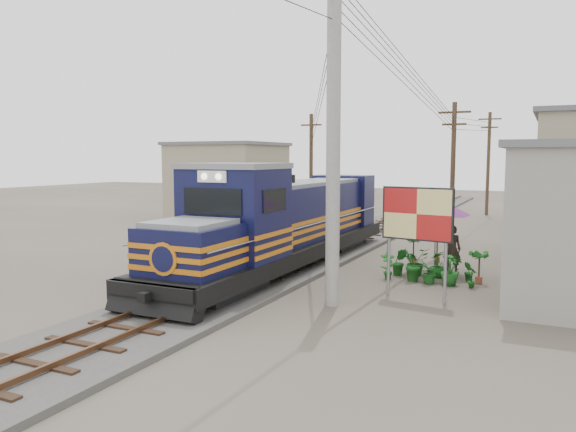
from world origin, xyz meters
The scene contains 14 objects.
ground centered at (0.00, 0.00, 0.00)m, with size 120.00×120.00×0.00m, color #473F35.
ballast centered at (0.00, 10.00, 0.08)m, with size 3.60×70.00×0.16m, color #595651.
track centered at (0.00, 10.00, 0.26)m, with size 1.15×70.00×0.12m.
locomotive centered at (0.00, 3.59, 1.72)m, with size 2.91×15.83×3.92m.
utility_pole_main centered at (3.50, -0.50, 5.00)m, with size 0.40×0.40×10.00m.
wooden_pole_mid centered at (4.50, 14.00, 3.68)m, with size 1.60×0.24×7.00m.
wooden_pole_far centered at (4.80, 28.00, 3.93)m, with size 1.60×0.24×7.50m.
wooden_pole_left centered at (-5.00, 18.00, 3.68)m, with size 1.60×0.24×7.00m.
power_lines centered at (-0.14, 8.49, 7.56)m, with size 9.65×19.00×3.30m.
shophouse_left centered at (-10.00, 16.00, 2.61)m, with size 6.30×6.30×5.20m.
billboard centered at (5.53, 1.20, 2.49)m, with size 2.17×0.48×3.38m.
market_umbrella centered at (5.29, 5.47, 2.45)m, with size 3.18×3.18×2.78m.
vendor centered at (5.88, 5.57, 0.90)m, with size 0.65×0.43×1.79m, color black.
plant_nursery centered at (5.22, 4.08, 0.48)m, with size 3.36×2.19×1.13m.
Camera 1 is at (9.12, -15.37, 4.25)m, focal length 35.00 mm.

